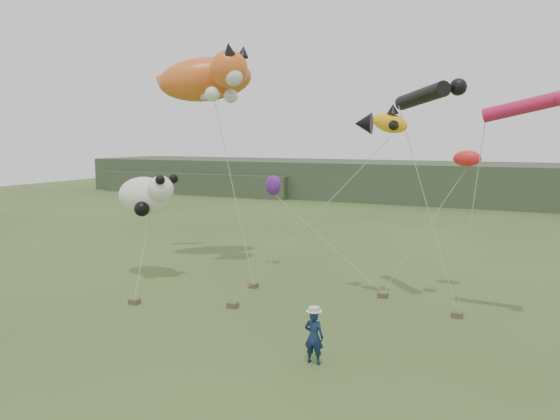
{
  "coord_description": "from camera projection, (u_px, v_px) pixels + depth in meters",
  "views": [
    {
      "loc": [
        7.18,
        -14.38,
        6.58
      ],
      "look_at": [
        -1.15,
        3.0,
        4.05
      ],
      "focal_mm": 35.0,
      "sensor_mm": 36.0,
      "label": 1
    }
  ],
  "objects": [
    {
      "name": "ground",
      "position": [
        272.0,
        354.0,
        16.79
      ],
      "size": [
        120.0,
        120.0,
        0.0
      ],
      "primitive_type": "plane",
      "color": "#385123",
      "rests_on": "ground"
    },
    {
      "name": "headland",
      "position": [
        433.0,
        183.0,
        57.82
      ],
      "size": [
        90.0,
        13.0,
        4.0
      ],
      "color": "#2D3D28",
      "rests_on": "ground"
    },
    {
      "name": "festival_attendant",
      "position": [
        314.0,
        337.0,
        15.98
      ],
      "size": [
        0.59,
        0.39,
        1.62
      ],
      "primitive_type": "imported",
      "rotation": [
        0.0,
        0.0,
        3.15
      ],
      "color": "#122244",
      "rests_on": "ground"
    },
    {
      "name": "sandbag_anchors",
      "position": [
        290.0,
        300.0,
        22.04
      ],
      "size": [
        12.28,
        5.51,
        0.21
      ],
      "color": "brown",
      "rests_on": "ground"
    },
    {
      "name": "cat_kite",
      "position": [
        210.0,
        78.0,
        27.73
      ],
      "size": [
        6.5,
        4.91,
        2.88
      ],
      "color": "orange",
      "rests_on": "ground"
    },
    {
      "name": "fish_kite",
      "position": [
        380.0,
        122.0,
        21.2
      ],
      "size": [
        2.31,
        1.51,
        1.24
      ],
      "color": "#FAB014",
      "rests_on": "ground"
    },
    {
      "name": "tube_kites",
      "position": [
        463.0,
        98.0,
        19.98
      ],
      "size": [
        6.44,
        3.3,
        1.64
      ],
      "color": "black",
      "rests_on": "ground"
    },
    {
      "name": "panda_kite",
      "position": [
        147.0,
        195.0,
        25.34
      ],
      "size": [
        3.14,
        2.03,
        1.95
      ],
      "color": "white",
      "rests_on": "ground"
    },
    {
      "name": "misc_kites",
      "position": [
        366.0,
        172.0,
        24.85
      ],
      "size": [
        10.29,
        1.26,
        2.35
      ],
      "color": "red",
      "rests_on": "ground"
    }
  ]
}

